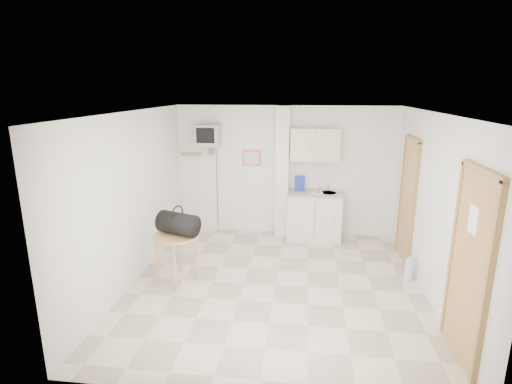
# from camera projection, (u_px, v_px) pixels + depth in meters

# --- Properties ---
(ground) EXTENTS (4.50, 4.50, 0.00)m
(ground) POSITION_uv_depth(u_px,v_px,m) (276.00, 285.00, 5.88)
(ground) COLOR beige
(ground) RESTS_ON ground
(room_envelope) EXTENTS (4.24, 4.54, 2.55)m
(room_envelope) POSITION_uv_depth(u_px,v_px,m) (295.00, 183.00, 5.55)
(room_envelope) COLOR white
(room_envelope) RESTS_ON ground
(kitchenette) EXTENTS (1.03, 0.58, 2.10)m
(kitchenette) POSITION_uv_depth(u_px,v_px,m) (314.00, 198.00, 7.53)
(kitchenette) COLOR silver
(kitchenette) RESTS_ON ground
(crt_television) EXTENTS (0.44, 0.45, 2.15)m
(crt_television) POSITION_uv_depth(u_px,v_px,m) (208.00, 136.00, 7.50)
(crt_television) COLOR slate
(crt_television) RESTS_ON ground
(round_table) EXTENTS (0.68, 0.68, 0.74)m
(round_table) POSITION_uv_depth(u_px,v_px,m) (176.00, 241.00, 5.83)
(round_table) COLOR #BD7F47
(round_table) RESTS_ON ground
(duffel_bag) EXTENTS (0.67, 0.52, 0.44)m
(duffel_bag) POSITION_uv_depth(u_px,v_px,m) (178.00, 223.00, 5.79)
(duffel_bag) COLOR black
(duffel_bag) RESTS_ON round_table
(water_bottle) EXTENTS (0.13, 0.13, 0.38)m
(water_bottle) POSITION_uv_depth(u_px,v_px,m) (409.00, 269.00, 6.00)
(water_bottle) COLOR #A9C2DD
(water_bottle) RESTS_ON ground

